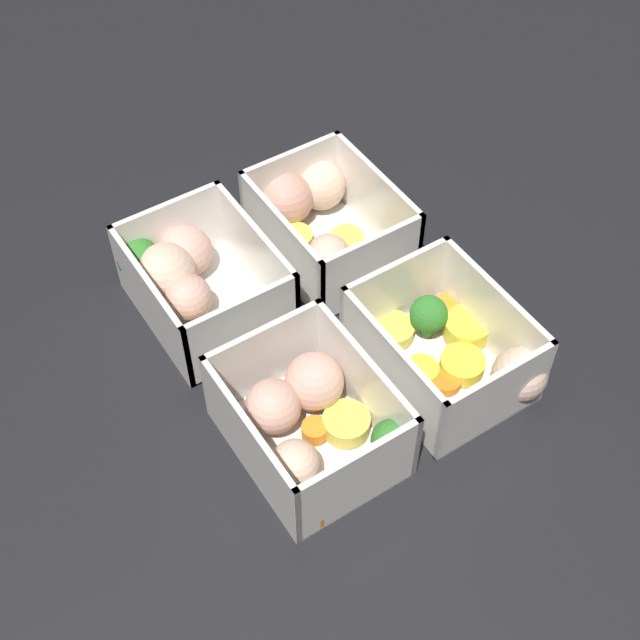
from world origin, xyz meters
TOP-DOWN VIEW (x-y plane):
  - ground_plane at (0.00, 0.00)m, footprint 4.00×4.00m
  - container_near_left at (-0.10, -0.07)m, footprint 0.15×0.11m
  - container_near_right at (0.08, -0.06)m, footprint 0.14×0.11m
  - container_far_left at (-0.10, 0.06)m, footprint 0.16×0.11m
  - container_far_right at (0.09, 0.07)m, footprint 0.16×0.13m

SIDE VIEW (x-z plane):
  - ground_plane at x=0.00m, z-range 0.00..0.00m
  - container_far_right at x=0.09m, z-range -0.01..0.06m
  - container_near_right at x=0.08m, z-range -0.01..0.06m
  - container_far_left at x=-0.10m, z-range -0.01..0.06m
  - container_near_left at x=-0.10m, z-range -0.01..0.07m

